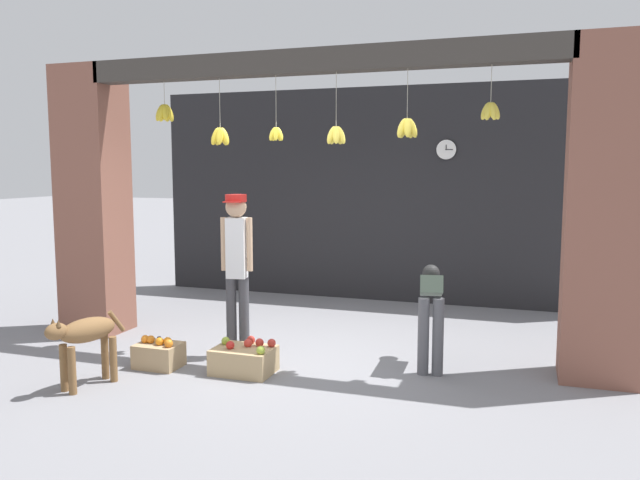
# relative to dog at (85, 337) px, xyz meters

# --- Properties ---
(ground_plane) EXTENTS (60.00, 60.00, 0.00)m
(ground_plane) POSITION_rel_dog_xyz_m (1.64, 1.43, -0.48)
(ground_plane) COLOR gray
(shop_back_wall) EXTENTS (7.01, 0.12, 3.21)m
(shop_back_wall) POSITION_rel_dog_xyz_m (1.64, 4.64, 1.13)
(shop_back_wall) COLOR #232326
(shop_back_wall) RESTS_ON ground_plane
(shop_pillar_left) EXTENTS (0.70, 0.60, 3.21)m
(shop_pillar_left) POSITION_rel_dog_xyz_m (-1.21, 1.73, 1.13)
(shop_pillar_left) COLOR brown
(shop_pillar_left) RESTS_ON ground_plane
(shop_pillar_right) EXTENTS (0.70, 0.60, 3.21)m
(shop_pillar_right) POSITION_rel_dog_xyz_m (4.49, 1.73, 1.13)
(shop_pillar_right) COLOR brown
(shop_pillar_right) RESTS_ON ground_plane
(storefront_awning) EXTENTS (5.11, 0.30, 0.98)m
(storefront_awning) POSITION_rel_dog_xyz_m (1.63, 1.55, 2.56)
(storefront_awning) COLOR #3D3833
(dog) EXTENTS (0.40, 0.79, 0.70)m
(dog) POSITION_rel_dog_xyz_m (0.00, 0.00, 0.00)
(dog) COLOR brown
(dog) RESTS_ON ground_plane
(shopkeeper) EXTENTS (0.34, 0.30, 1.74)m
(shopkeeper) POSITION_rel_dog_xyz_m (0.91, 1.31, 0.56)
(shopkeeper) COLOR #424247
(shopkeeper) RESTS_ON ground_plane
(worker_stooping) EXTENTS (0.32, 0.77, 1.00)m
(worker_stooping) POSITION_rel_dog_xyz_m (2.93, 1.56, 0.18)
(worker_stooping) COLOR #56565B
(worker_stooping) RESTS_ON ground_plane
(fruit_crate_oranges) EXTENTS (0.44, 0.34, 0.32)m
(fruit_crate_oranges) POSITION_rel_dog_xyz_m (0.31, 0.72, -0.34)
(fruit_crate_oranges) COLOR tan
(fruit_crate_oranges) RESTS_ON ground_plane
(fruit_crate_apples) EXTENTS (0.59, 0.43, 0.33)m
(fruit_crate_apples) POSITION_rel_dog_xyz_m (1.21, 0.83, -0.34)
(fruit_crate_apples) COLOR tan
(fruit_crate_apples) RESTS_ON ground_plane
(water_bottle) EXTENTS (0.07, 0.07, 0.23)m
(water_bottle) POSITION_rel_dog_xyz_m (0.14, 0.99, -0.37)
(water_bottle) COLOR #38934C
(water_bottle) RESTS_ON ground_plane
(wall_clock) EXTENTS (0.30, 0.03, 0.30)m
(wall_clock) POSITION_rel_dog_xyz_m (2.67, 4.56, 1.80)
(wall_clock) COLOR black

